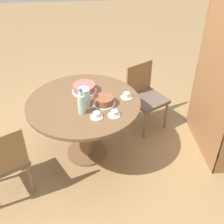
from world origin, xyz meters
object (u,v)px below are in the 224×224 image
water_bottle (81,103)px  cup_b (97,115)px  cake_main (84,88)px  chair_a (145,95)px  cup_c (127,96)px  coffee_pot (84,96)px  bookshelf (224,80)px  cup_a (114,114)px  cake_second (104,101)px  chair_b (4,160)px

water_bottle → cup_b: (0.09, 0.14, -0.09)m
cake_main → cup_b: (0.50, 0.12, -0.02)m
chair_a → cup_c: (0.48, -0.31, 0.31)m
coffee_pot → bookshelf: bearing=93.0°
water_bottle → cup_a: bearing=76.2°
water_bottle → cup_b: 0.19m
cake_second → cup_a: bearing=22.9°
bookshelf → cup_c: 1.05m
coffee_pot → cup_b: bearing=26.2°
chair_b → cup_a: bearing=162.5°
cake_second → chair_a: bearing=136.2°
bookshelf → cup_a: bearing=103.8°
cake_main → cake_second: size_ratio=1.18×
chair_b → water_bottle: size_ratio=3.10×
cup_b → chair_b: bearing=-76.3°
bookshelf → water_bottle: 1.53m
chair_b → cup_c: bearing=174.2°
chair_b → cake_main: bearing=-167.6°
coffee_pot → cup_c: size_ratio=1.84×
coffee_pot → cup_a: 0.37m
coffee_pot → cup_c: bearing=102.6°
chair_b → cup_a: 1.15m
chair_b → cake_second: bearing=174.4°
coffee_pot → cup_a: bearing=52.9°
coffee_pot → cup_b: (0.23, 0.11, -0.08)m
water_bottle → cake_second: bearing=120.1°
cake_main → cup_b: 0.51m
bookshelf → coffee_pot: bearing=93.0°
water_bottle → cup_c: size_ratio=2.17×
bookshelf → chair_b: bearing=103.1°
chair_b → coffee_pot: coffee_pot is taller
cup_a → coffee_pot: bearing=-127.1°
cup_c → water_bottle: bearing=-63.5°
chair_b → cake_second: chair_b is taller
chair_b → cup_b: chair_b is taller
chair_a → water_bottle: bearing=-167.7°
coffee_pot → cup_a: coffee_pot is taller
bookshelf → cup_a: bookshelf is taller
cake_main → cake_second: bearing=36.2°
cake_second → cup_b: size_ratio=1.86×
chair_a → chair_b: 1.87m
water_bottle → cake_main: (-0.41, 0.03, -0.07)m
chair_b → cake_main: 1.12m
cake_main → cup_b: cake_main is taller
cup_b → cake_second: bearing=159.0°
chair_a → cup_b: chair_a is taller
chair_b → water_bottle: water_bottle is taller
chair_a → cup_a: (0.80, -0.48, 0.31)m
chair_b → cup_a: size_ratio=6.72×
bookshelf → cup_c: size_ratio=15.13×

